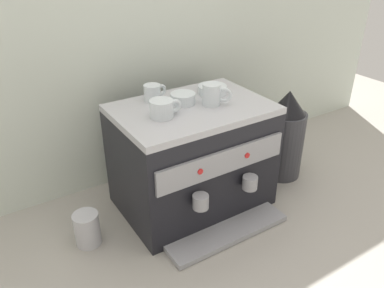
% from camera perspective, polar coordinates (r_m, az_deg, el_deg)
% --- Properties ---
extents(ground_plane, '(4.00, 4.00, 0.00)m').
position_cam_1_polar(ground_plane, '(1.63, 0.00, -8.33)').
color(ground_plane, '#9E998E').
extents(tiled_backsplash_wall, '(2.80, 0.03, 1.20)m').
position_cam_1_polar(tiled_backsplash_wall, '(1.64, -6.40, 15.03)').
color(tiled_backsplash_wall, silver).
rests_on(tiled_backsplash_wall, ground_plane).
extents(espresso_machine, '(0.57, 0.50, 0.43)m').
position_cam_1_polar(espresso_machine, '(1.51, 0.10, -2.00)').
color(espresso_machine, black).
rests_on(espresso_machine, ground_plane).
extents(ceramic_cup_0, '(0.10, 0.08, 0.08)m').
position_cam_1_polar(ceramic_cup_0, '(1.41, 3.07, 7.29)').
color(ceramic_cup_0, silver).
rests_on(ceramic_cup_0, espresso_machine).
extents(ceramic_cup_1, '(0.12, 0.08, 0.06)m').
position_cam_1_polar(ceramic_cup_1, '(1.32, -4.34, 5.23)').
color(ceramic_cup_1, silver).
rests_on(ceramic_cup_1, espresso_machine).
extents(ceramic_cup_2, '(0.10, 0.06, 0.06)m').
position_cam_1_polar(ceramic_cup_2, '(1.46, -5.75, 7.53)').
color(ceramic_cup_2, silver).
rests_on(ceramic_cup_2, espresso_machine).
extents(ceramic_bowl_0, '(0.11, 0.11, 0.03)m').
position_cam_1_polar(ceramic_bowl_0, '(1.53, 3.02, 7.99)').
color(ceramic_bowl_0, silver).
rests_on(ceramic_bowl_0, espresso_machine).
extents(ceramic_bowl_1, '(0.09, 0.09, 0.04)m').
position_cam_1_polar(ceramic_bowl_1, '(1.43, -1.34, 6.70)').
color(ceramic_bowl_1, silver).
rests_on(ceramic_bowl_1, espresso_machine).
extents(coffee_grinder, '(0.17, 0.17, 0.40)m').
position_cam_1_polar(coffee_grinder, '(1.76, 13.45, 1.15)').
color(coffee_grinder, '#333338').
rests_on(coffee_grinder, ground_plane).
extents(milk_pitcher, '(0.09, 0.09, 0.13)m').
position_cam_1_polar(milk_pitcher, '(1.44, -15.17, -11.96)').
color(milk_pitcher, '#B7B7BC').
rests_on(milk_pitcher, ground_plane).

